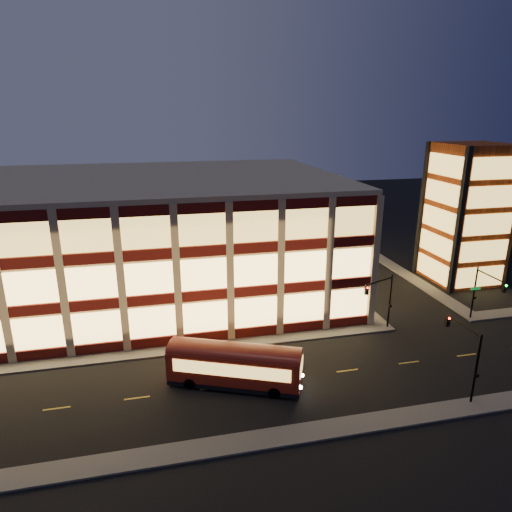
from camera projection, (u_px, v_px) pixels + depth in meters
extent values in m
plane|color=black|center=(160.00, 357.00, 42.31)|extent=(200.00, 200.00, 0.00)
cube|color=#514F4C|center=(127.00, 355.00, 42.58)|extent=(54.00, 2.00, 0.15)
cube|color=#514F4C|center=(326.00, 276.00, 62.97)|extent=(2.00, 30.00, 0.15)
cube|color=#514F4C|center=(399.00, 270.00, 65.31)|extent=(2.00, 30.00, 0.15)
cube|color=#514F4C|center=(166.00, 455.00, 30.22)|extent=(100.00, 2.00, 0.15)
cube|color=tan|center=(128.00, 239.00, 55.32)|extent=(50.00, 30.00, 14.00)
cube|color=tan|center=(122.00, 179.00, 53.12)|extent=(50.40, 30.40, 0.50)
cube|color=#470C0A|center=(127.00, 345.00, 43.22)|extent=(50.10, 0.25, 1.00)
cube|color=#FFCB6B|center=(125.00, 325.00, 42.60)|extent=(49.00, 0.20, 3.00)
cube|color=#470C0A|center=(321.00, 272.00, 62.60)|extent=(0.25, 30.10, 1.00)
cube|color=#FFCB6B|center=(321.00, 258.00, 61.96)|extent=(0.20, 29.00, 3.00)
cube|color=#470C0A|center=(123.00, 302.00, 41.88)|extent=(50.10, 0.25, 1.00)
cube|color=#FFCB6B|center=(121.00, 281.00, 41.26)|extent=(49.00, 0.20, 3.00)
cube|color=#470C0A|center=(322.00, 242.00, 61.26)|extent=(0.25, 30.10, 1.00)
cube|color=#FFCB6B|center=(323.00, 226.00, 60.62)|extent=(0.20, 29.00, 3.00)
cube|color=#470C0A|center=(119.00, 257.00, 40.54)|extent=(50.10, 0.25, 1.00)
cube|color=#FFCB6B|center=(117.00, 234.00, 39.92)|extent=(49.00, 0.20, 3.00)
cube|color=#470C0A|center=(323.00, 209.00, 59.92)|extent=(0.25, 30.10, 1.00)
cube|color=#FFCB6B|center=(324.00, 194.00, 59.28)|extent=(0.20, 29.00, 3.00)
cube|color=#8C3814|center=(467.00, 214.00, 59.22)|extent=(8.00, 8.00, 18.00)
cube|color=black|center=(459.00, 223.00, 54.66)|extent=(0.60, 0.60, 18.00)
cube|color=black|center=(422.00, 209.00, 62.09)|extent=(0.60, 0.60, 18.00)
cube|color=black|center=(473.00, 207.00, 63.79)|extent=(0.60, 0.60, 18.00)
cube|color=#F2BD55|center=(480.00, 277.00, 57.63)|extent=(6.60, 0.16, 2.60)
cube|color=#F2BD55|center=(432.00, 269.00, 60.55)|extent=(0.16, 6.60, 2.60)
cube|color=#F2BD55|center=(484.00, 251.00, 56.59)|extent=(6.60, 0.16, 2.60)
cube|color=#F2BD55|center=(435.00, 244.00, 59.51)|extent=(0.16, 6.60, 2.60)
cube|color=#F2BD55|center=(488.00, 224.00, 55.56)|extent=(6.60, 0.16, 2.60)
cube|color=#F2BD55|center=(439.00, 219.00, 58.48)|extent=(0.16, 6.60, 2.60)
cube|color=#F2BD55|center=(493.00, 197.00, 54.52)|extent=(6.60, 0.16, 2.60)
cube|color=#F2BD55|center=(442.00, 192.00, 57.44)|extent=(0.16, 6.60, 2.60)
cube|color=#F2BD55|center=(497.00, 168.00, 53.49)|extent=(6.60, 0.16, 2.60)
cube|color=#F2BD55|center=(445.00, 165.00, 56.41)|extent=(0.16, 6.60, 2.60)
cylinder|color=black|center=(390.00, 302.00, 47.14)|extent=(0.18, 0.18, 6.00)
cylinder|color=black|center=(380.00, 281.00, 45.25)|extent=(3.56, 1.63, 0.14)
cube|color=black|center=(367.00, 290.00, 44.33)|extent=(0.32, 0.32, 0.95)
sphere|color=#FF0C05|center=(368.00, 288.00, 44.07)|extent=(0.20, 0.20, 0.20)
cube|color=black|center=(390.00, 306.00, 47.08)|extent=(0.25, 0.18, 0.28)
cylinder|color=black|center=(474.00, 293.00, 49.27)|extent=(0.18, 0.18, 6.00)
cylinder|color=black|center=(491.00, 276.00, 46.59)|extent=(0.14, 4.00, 0.14)
cube|color=black|center=(504.00, 288.00, 44.89)|extent=(0.32, 0.32, 0.95)
sphere|color=#0CFF26|center=(506.00, 286.00, 44.63)|extent=(0.20, 0.20, 0.20)
cube|color=black|center=(475.00, 297.00, 49.20)|extent=(0.25, 0.18, 0.28)
cube|color=#0C7226|center=(476.00, 289.00, 48.95)|extent=(1.20, 0.06, 0.28)
cylinder|color=black|center=(476.00, 369.00, 34.79)|extent=(0.18, 0.18, 6.00)
cylinder|color=black|center=(464.00, 326.00, 35.83)|extent=(0.14, 4.00, 0.14)
cube|color=black|center=(448.00, 321.00, 37.84)|extent=(0.32, 0.32, 0.95)
sphere|color=#FF0C05|center=(449.00, 318.00, 37.58)|extent=(0.20, 0.20, 0.20)
cube|color=black|center=(477.00, 375.00, 34.73)|extent=(0.25, 0.18, 0.28)
cube|color=maroon|center=(235.00, 365.00, 37.52)|extent=(11.13, 6.84, 2.52)
cube|color=black|center=(235.00, 381.00, 37.97)|extent=(11.13, 6.84, 0.38)
cylinder|color=black|center=(190.00, 383.00, 37.41)|extent=(1.03, 0.69, 0.98)
cylinder|color=black|center=(199.00, 368.00, 39.67)|extent=(1.03, 0.69, 0.98)
cylinder|color=black|center=(274.00, 392.00, 36.21)|extent=(1.03, 0.69, 0.98)
cylinder|color=black|center=(278.00, 376.00, 38.46)|extent=(1.03, 0.69, 0.98)
cube|color=#F2BD55|center=(231.00, 371.00, 36.11)|extent=(8.86, 3.87, 1.09)
cube|color=#F2BD55|center=(238.00, 353.00, 38.73)|extent=(8.86, 3.87, 1.09)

